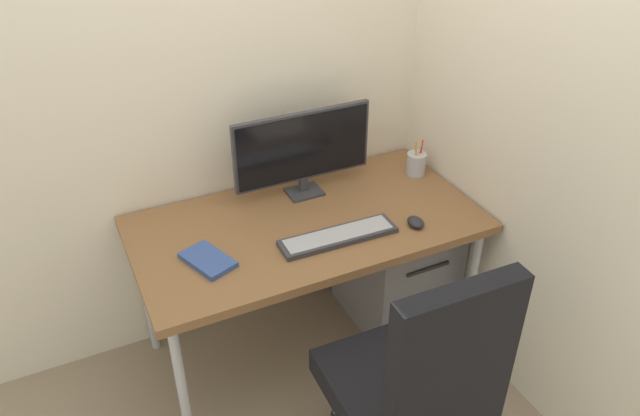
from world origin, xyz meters
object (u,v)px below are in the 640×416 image
Objects in this scene: mouse at (416,222)px; notebook at (208,260)px; keyboard at (338,236)px; pen_holder at (416,163)px; office_chair at (416,388)px; monitor at (303,149)px; filing_cabinet at (396,260)px.

notebook is at bearing 172.78° from mouse.
keyboard is 0.64m from pen_holder.
office_chair is 1.77× the size of monitor.
office_chair is 0.72m from mouse.
pen_holder reaches higher than keyboard.
office_chair is at bearing -77.98° from notebook.
mouse is at bearing -9.71° from keyboard.
pen_holder is (0.56, 0.31, 0.04)m from keyboard.
mouse is (-0.11, -0.27, 0.42)m from filing_cabinet.
office_chair reaches higher than filing_cabinet.
office_chair is at bearing -122.22° from pen_holder.
filing_cabinet is at bearing 70.49° from mouse.
keyboard is 2.30× the size of notebook.
mouse is at bearing -29.58° from notebook.
filing_cabinet is at bearing 26.69° from keyboard.
pen_holder is at bearing 28.84° from keyboard.
office_chair reaches higher than notebook.
monitor is at bearing 126.45° from mouse.
notebook is (-0.53, -0.30, -0.21)m from monitor.
monitor is 0.43m from keyboard.
office_chair is at bearing -118.68° from filing_cabinet.
filing_cabinet is 3.54× the size of pen_holder.
mouse is (0.32, -0.06, 0.01)m from keyboard.
keyboard is 0.51m from notebook.
pen_holder is at bearing 35.35° from filing_cabinet.
mouse is 0.40× the size of notebook.
keyboard is at bearing 172.05° from mouse.
pen_holder reaches higher than mouse.
pen_holder is (0.13, 0.09, 0.45)m from filing_cabinet.
filing_cabinet is 1.33× the size of keyboard.
notebook is at bearing -150.12° from monitor.
mouse is 0.43m from pen_holder.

